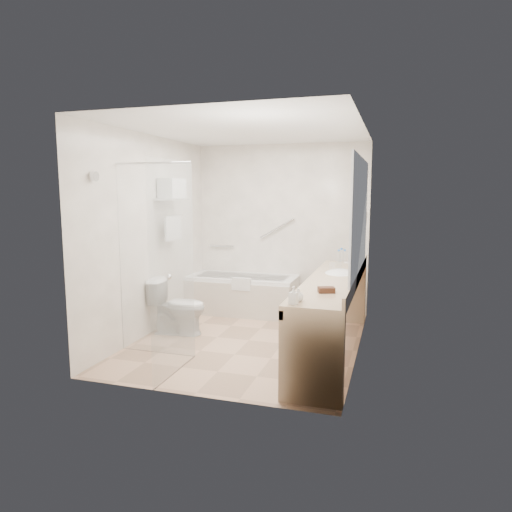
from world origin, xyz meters
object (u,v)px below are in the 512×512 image
(bathtub, at_px, (243,294))
(water_bottle_left, at_px, (345,257))
(vanity_counter, at_px, (333,297))
(amenity_basket, at_px, (326,290))
(toilet, at_px, (178,307))

(bathtub, distance_m, water_bottle_left, 1.66)
(vanity_counter, bearing_deg, amenity_basket, -87.60)
(water_bottle_left, bearing_deg, vanity_counter, -89.74)
(toilet, relative_size, water_bottle_left, 3.92)
(toilet, height_order, amenity_basket, amenity_basket)
(bathtub, xyz_separation_m, toilet, (-0.45, -1.23, 0.07))
(bathtub, relative_size, amenity_basket, 10.40)
(toilet, xyz_separation_m, amenity_basket, (2.00, -0.87, 0.53))
(bathtub, height_order, water_bottle_left, water_bottle_left)
(vanity_counter, height_order, amenity_basket, vanity_counter)
(water_bottle_left, bearing_deg, bathtub, 173.07)
(vanity_counter, bearing_deg, toilet, 175.44)
(vanity_counter, bearing_deg, bathtub, 137.65)
(bathtub, distance_m, vanity_counter, 2.09)
(amenity_basket, bearing_deg, bathtub, 126.46)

